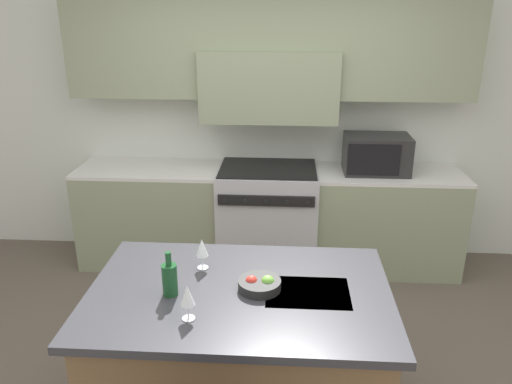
# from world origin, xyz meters

# --- Properties ---
(back_cabinetry) EXTENTS (10.00, 0.46, 2.70)m
(back_cabinetry) POSITION_xyz_m (0.00, 1.94, 1.59)
(back_cabinetry) COLOR silver
(back_cabinetry) RESTS_ON ground_plane
(back_counter) EXTENTS (3.45, 0.62, 0.93)m
(back_counter) POSITION_xyz_m (0.00, 1.69, 0.46)
(back_counter) COLOR gray
(back_counter) RESTS_ON ground_plane
(range_stove) EXTENTS (0.89, 0.70, 0.95)m
(range_stove) POSITION_xyz_m (0.00, 1.67, 0.48)
(range_stove) COLOR #B7B7BC
(range_stove) RESTS_ON ground_plane
(microwave) EXTENTS (0.56, 0.37, 0.33)m
(microwave) POSITION_xyz_m (0.94, 1.69, 1.09)
(microwave) COLOR black
(microwave) RESTS_ON back_counter
(kitchen_island) EXTENTS (1.61, 1.06, 0.89)m
(kitchen_island) POSITION_xyz_m (-0.07, -0.26, 0.45)
(kitchen_island) COLOR brown
(kitchen_island) RESTS_ON ground_plane
(wine_bottle) EXTENTS (0.08, 0.08, 0.25)m
(wine_bottle) POSITION_xyz_m (-0.43, -0.32, 0.98)
(wine_bottle) COLOR #194723
(wine_bottle) RESTS_ON kitchen_island
(wine_glass_near) EXTENTS (0.07, 0.07, 0.19)m
(wine_glass_near) POSITION_xyz_m (-0.29, -0.54, 1.01)
(wine_glass_near) COLOR white
(wine_glass_near) RESTS_ON kitchen_island
(wine_glass_far) EXTENTS (0.07, 0.07, 0.19)m
(wine_glass_far) POSITION_xyz_m (-0.30, -0.04, 1.01)
(wine_glass_far) COLOR white
(wine_glass_far) RESTS_ON kitchen_island
(fruit_bowl) EXTENTS (0.23, 0.23, 0.08)m
(fruit_bowl) POSITION_xyz_m (0.04, -0.24, 0.92)
(fruit_bowl) COLOR black
(fruit_bowl) RESTS_ON kitchen_island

